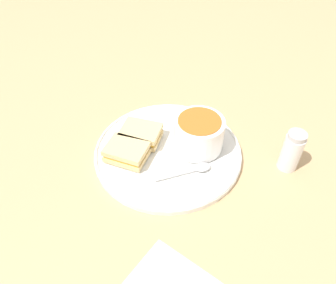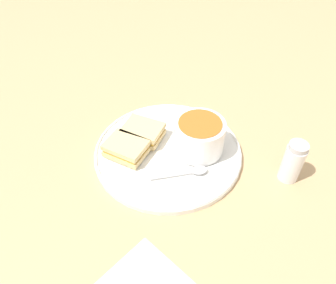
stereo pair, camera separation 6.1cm
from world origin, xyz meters
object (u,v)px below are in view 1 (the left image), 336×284
salt_shaker (292,151)px  sandwich_half_far (127,152)px  spoon (198,168)px  soup_bowl (199,133)px  sandwich_half_near (141,134)px

salt_shaker → sandwich_half_far: bearing=-71.1°
spoon → salt_shaker: 0.20m
soup_bowl → spoon: 0.08m
soup_bowl → sandwich_half_far: soup_bowl is taller
spoon → sandwich_half_near: bearing=124.5°
spoon → soup_bowl: bearing=68.5°
sandwich_half_near → spoon: bearing=73.9°
sandwich_half_far → salt_shaker: (-0.11, 0.33, 0.01)m
soup_bowl → spoon: (0.07, 0.02, -0.03)m
sandwich_half_far → spoon: bearing=97.3°
sandwich_half_far → salt_shaker: size_ratio=0.90×
soup_bowl → sandwich_half_far: 0.16m
soup_bowl → salt_shaker: size_ratio=1.15×
sandwich_half_near → salt_shaker: size_ratio=0.95×
salt_shaker → spoon: bearing=-61.9°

